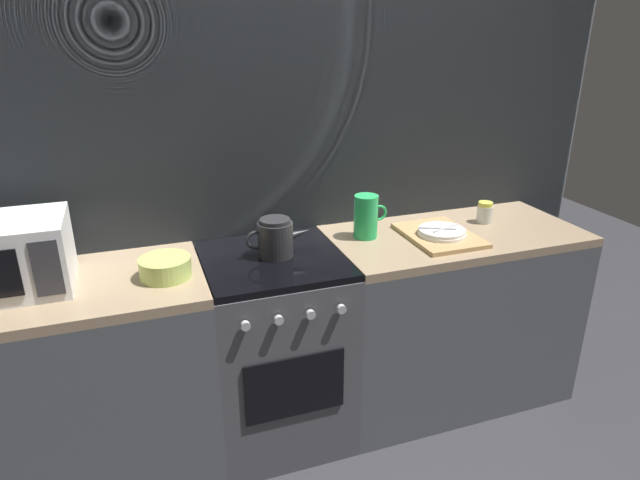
# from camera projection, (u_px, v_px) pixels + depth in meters

# --- Properties ---
(ground_plane) EXTENTS (8.00, 8.00, 0.00)m
(ground_plane) POSITION_uv_depth(u_px,v_px,m) (278.00, 427.00, 2.67)
(ground_plane) COLOR #2D2D33
(back_wall) EXTENTS (3.60, 0.05, 2.40)m
(back_wall) POSITION_uv_depth(u_px,v_px,m) (252.00, 170.00, 2.51)
(back_wall) COLOR gray
(back_wall) RESTS_ON ground_plane
(counter_left) EXTENTS (1.20, 0.60, 0.90)m
(counter_left) POSITION_uv_depth(u_px,v_px,m) (60.00, 389.00, 2.23)
(counter_left) COLOR #515459
(counter_left) RESTS_ON ground_plane
(stove_unit) EXTENTS (0.60, 0.63, 0.90)m
(stove_unit) POSITION_uv_depth(u_px,v_px,m) (276.00, 348.00, 2.51)
(stove_unit) COLOR #4C4C51
(stove_unit) RESTS_ON ground_plane
(counter_right) EXTENTS (1.20, 0.60, 0.90)m
(counter_right) POSITION_uv_depth(u_px,v_px,m) (448.00, 315.00, 2.79)
(counter_right) COLOR #515459
(counter_right) RESTS_ON ground_plane
(microwave) EXTENTS (0.46, 0.35, 0.27)m
(microwave) POSITION_uv_depth(u_px,v_px,m) (2.00, 257.00, 2.01)
(microwave) COLOR white
(microwave) RESTS_ON counter_left
(kettle) EXTENTS (0.28, 0.15, 0.17)m
(kettle) POSITION_uv_depth(u_px,v_px,m) (276.00, 238.00, 2.33)
(kettle) COLOR #262628
(kettle) RESTS_ON stove_unit
(mixing_bowl) EXTENTS (0.20, 0.20, 0.08)m
(mixing_bowl) POSITION_uv_depth(u_px,v_px,m) (165.00, 267.00, 2.15)
(mixing_bowl) COLOR #B7D166
(mixing_bowl) RESTS_ON counter_left
(pitcher) EXTENTS (0.16, 0.11, 0.20)m
(pitcher) POSITION_uv_depth(u_px,v_px,m) (366.00, 216.00, 2.52)
(pitcher) COLOR green
(pitcher) RESTS_ON counter_right
(dish_pile) EXTENTS (0.30, 0.40, 0.06)m
(dish_pile) POSITION_uv_depth(u_px,v_px,m) (440.00, 234.00, 2.54)
(dish_pile) COLOR tan
(dish_pile) RESTS_ON counter_right
(spice_jar) EXTENTS (0.08, 0.08, 0.10)m
(spice_jar) POSITION_uv_depth(u_px,v_px,m) (485.00, 212.00, 2.73)
(spice_jar) COLOR silver
(spice_jar) RESTS_ON counter_right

